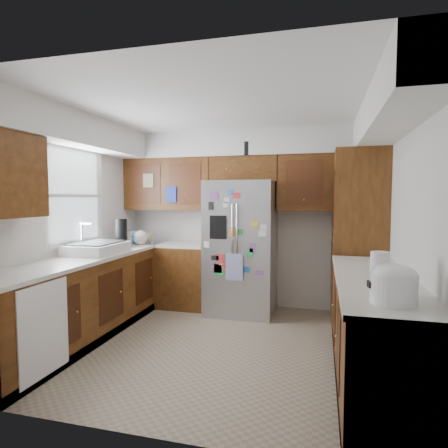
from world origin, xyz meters
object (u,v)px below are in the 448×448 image
(rice_cooker, at_px, (394,283))
(pantry, at_px, (358,238))
(fridge, at_px, (241,247))
(paper_towel, at_px, (380,272))

(rice_cooker, bearing_deg, pantry, 89.99)
(pantry, bearing_deg, rice_cooker, -90.01)
(pantry, xyz_separation_m, rice_cooker, (-0.00, -2.42, -0.03))
(pantry, height_order, fridge, pantry)
(pantry, xyz_separation_m, fridge, (-1.50, 0.05, -0.17))
(pantry, distance_m, fridge, 1.51)
(pantry, relative_size, fridge, 1.19)
(pantry, bearing_deg, paper_towel, -91.21)
(pantry, bearing_deg, fridge, 177.94)
(fridge, bearing_deg, rice_cooker, -58.80)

